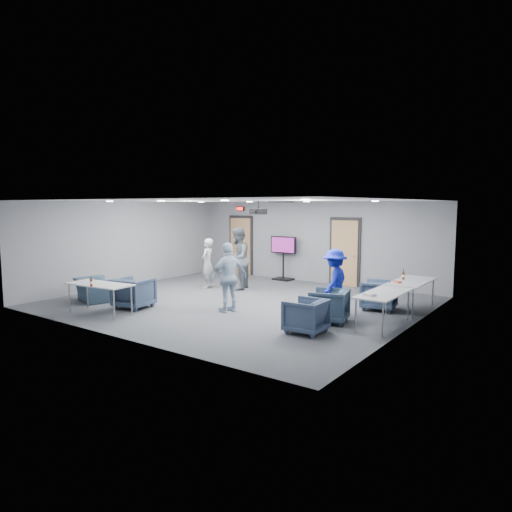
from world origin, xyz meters
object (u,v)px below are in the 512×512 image
Objects in this scene: person_d at (335,282)px; chair_right_b at (329,306)px; person_b at (238,259)px; projector at (258,211)px; table_right_b at (384,295)px; bottle_front at (91,282)px; chair_front_b at (95,290)px; table_right_a at (411,282)px; chair_right_c at (306,316)px; person_c at (229,277)px; tv_stand at (283,255)px; chair_front_a at (134,293)px; table_front_left at (99,286)px; chair_right_a at (379,295)px; bottle_right at (403,276)px; person_a at (207,263)px.

person_d reaches higher than chair_right_b.
projector is (0.99, -0.31, 1.45)m from person_b.
table_right_b is 7.12× the size of bottle_front.
table_right_a is at bearing -135.32° from chair_front_b.
person_c is at bearing -104.06° from chair_right_c.
bottle_front is 0.16× the size of tv_stand.
person_b reaches higher than person_c.
chair_front_a reaches higher than chair_front_b.
person_c reaches higher than table_front_left.
chair_right_a is at bearing 144.93° from person_d.
table_right_a is 7.56m from table_front_left.
chair_front_b is at bearing -73.61° from person_d.
projector is at bearing -144.05° from person_c.
projector is (-4.18, 1.26, 1.72)m from table_right_b.
projector reaches higher than chair_front_b.
table_front_left reaches higher than chair_right_c.
table_right_a is 4.57m from projector.
person_d is at bearing -20.67° from projector.
chair_right_c is at bearing -14.33° from chair_right_b.
bottle_front is at bearing -73.46° from chair_right_b.
bottle_front reaches higher than table_right_b.
table_front_left is at bearing -59.17° from chair_right_a.
person_b is 2.95m from person_c.
projector reaches higher than bottle_right.
person_a reaches higher than tv_stand.
tv_stand reaches higher than chair_right_b.
bottle_right is at bearing 141.67° from person_d.
person_a is 6.19m from table_right_b.
person_a is at bearing -93.58° from chair_front_b.
table_right_b is at bearing 29.01° from bottle_front.
chair_right_a is 4.08m from projector.
person_d reaches higher than bottle_right.
person_c is at bearing 35.23° from person_a.
chair_right_b is (2.43, 0.52, -0.48)m from person_c.
projector is (-3.08, 1.62, 2.03)m from chair_right_b.
table_right_b is at bearing 122.89° from person_c.
table_right_a is (3.53, 2.78, -0.16)m from person_c.
chair_front_a is at bearing -85.79° from chair_right_b.
person_d is at bearing 63.89° from person_a.
table_front_left is at bearing -77.28° from chair_right_b.
projector is (-4.18, -0.64, 1.72)m from table_right_a.
person_b is at bearing 73.12° from table_right_b.
person_d is 1.04× the size of tv_stand.
chair_right_a is 0.47× the size of table_right_b.
tv_stand is at bearing 76.51° from table_front_left.
chair_front_a reaches higher than chair_right_c.
table_right_b reaches higher than chair_front_b.
chair_front_a is 6.92m from table_right_a.
chair_right_b is (-0.45, -1.81, 0.00)m from chair_right_a.
bottle_right reaches higher than chair_right_a.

